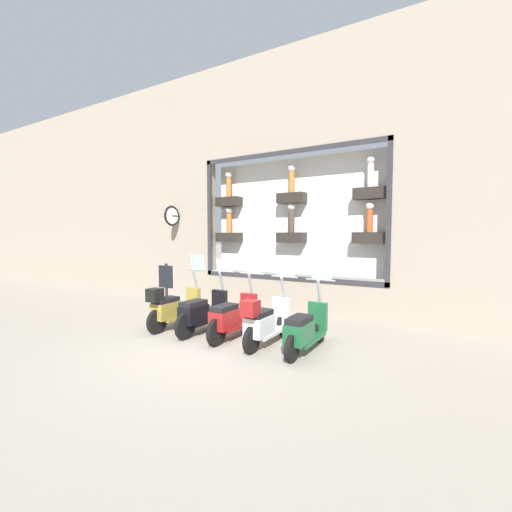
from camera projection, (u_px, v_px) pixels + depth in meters
The scene contains 8 objects.
ground_plane at pixel (208, 348), 6.49m from camera, with size 120.00×120.00×0.00m, color gray.
building_facade at pixel (290, 181), 9.36m from camera, with size 1.25×36.00×7.14m.
scooter_green_0 at pixel (305, 330), 6.22m from camera, with size 1.79×0.60×1.57m.
scooter_white_1 at pixel (265, 322), 6.58m from camera, with size 1.80×0.60×1.65m.
scooter_red_2 at pixel (232, 317), 7.04m from camera, with size 1.81×0.61×1.59m.
scooter_black_3 at pixel (202, 313), 7.45m from camera, with size 1.81×0.60×1.58m.
scooter_olive_4 at pixel (173, 308), 7.81m from camera, with size 1.81×0.60×1.65m.
shop_sign_post at pixel (166, 291), 8.47m from camera, with size 0.36×0.45×1.44m.
Camera 1 is at (-5.02, -4.02, 2.15)m, focal length 24.00 mm.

